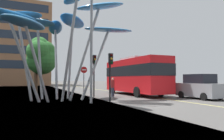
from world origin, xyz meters
name	(u,v)px	position (x,y,z in m)	size (l,w,h in m)	color
ground	(141,104)	(-0.63, 0.00, -0.05)	(120.00, 240.00, 0.10)	#54514F
red_bus	(135,74)	(2.80, 6.83, 2.11)	(2.84, 9.77, 3.87)	red
leaf_sculpture	(59,23)	(-5.45, 4.20, 5.96)	(11.59, 10.09, 7.61)	#9EA0A5
traffic_light_kerb_near	(110,67)	(-2.12, 1.74, 2.55)	(0.28, 0.42, 3.51)	black
traffic_light_kerb_far	(94,67)	(-1.85, 6.19, 2.78)	(0.28, 0.42, 3.85)	black
car_parked_near	(200,87)	(5.67, 0.99, 0.96)	(1.92, 3.99, 2.05)	gray
car_parked_mid	(151,84)	(5.62, 8.00, 1.01)	(2.05, 3.80, 2.15)	silver
car_parked_far	(124,83)	(5.77, 15.34, 1.05)	(1.97, 4.56, 2.25)	navy
street_lamp	(95,25)	(-3.32, 1.67, 5.49)	(1.46, 0.44, 8.82)	gray
tree_pavement_near	(41,55)	(-5.68, 16.18, 4.74)	(3.88, 4.08, 7.08)	brown
pedestrian	(113,87)	(-0.28, 5.55, 0.88)	(0.34, 0.34, 1.75)	#2D3342
no_entry_sign	(84,77)	(-2.72, 6.61, 1.85)	(0.60, 0.12, 2.79)	gray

